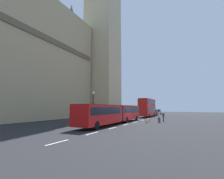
{
  "coord_description": "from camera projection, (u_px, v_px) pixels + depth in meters",
  "views": [
    {
      "loc": [
        -26.07,
        -8.71,
        2.48
      ],
      "look_at": [
        0.68,
        4.11,
        5.83
      ],
      "focal_mm": 26.04,
      "sensor_mm": 36.0,
      "label": 1
    }
  ],
  "objects": [
    {
      "name": "ground_plane",
      "position": [
        133.0,
        123.0,
        26.83
      ],
      "size": [
        160.0,
        160.0,
        0.0
      ],
      "primitive_type": "plane",
      "color": "#262628"
    },
    {
      "name": "double_decker_bus",
      "position": [
        147.0,
        107.0,
        44.99
      ],
      "size": [
        10.38,
        2.54,
        4.9
      ],
      "color": "red",
      "rests_on": "ground_plane"
    },
    {
      "name": "sedan_trailing",
      "position": [
        158.0,
        112.0,
        60.87
      ],
      "size": [
        4.4,
        1.86,
        1.85
      ],
      "color": "gray",
      "rests_on": "ground_plane"
    },
    {
      "name": "lane_centre_marking",
      "position": [
        126.0,
        125.0,
        24.01
      ],
      "size": [
        29.8,
        0.16,
        0.01
      ],
      "color": "silver",
      "rests_on": "ground_plane"
    },
    {
      "name": "sedan_lead",
      "position": [
        155.0,
        113.0,
        52.24
      ],
      "size": [
        4.4,
        1.86,
        1.85
      ],
      "color": "black",
      "rests_on": "ground_plane"
    },
    {
      "name": "traffic_cone_west",
      "position": [
        146.0,
        121.0,
        26.39
      ],
      "size": [
        0.36,
        0.36,
        0.58
      ],
      "color": "black",
      "rests_on": "ground_plane"
    },
    {
      "name": "pedestrian_near_cones",
      "position": [
        159.0,
        117.0,
        27.27
      ],
      "size": [
        0.41,
        0.36,
        1.69
      ],
      "color": "#333333",
      "rests_on": "ground_plane"
    },
    {
      "name": "articulated_bus",
      "position": [
        115.0,
        112.0,
        25.43
      ],
      "size": [
        18.3,
        2.54,
        2.9
      ],
      "color": "red",
      "rests_on": "ground_plane"
    },
    {
      "name": "traffic_cone_east",
      "position": [
        158.0,
        118.0,
        36.39
      ],
      "size": [
        0.36,
        0.36,
        0.58
      ],
      "color": "black",
      "rests_on": "ground_plane"
    },
    {
      "name": "pedestrian_by_kerb",
      "position": [
        163.0,
        116.0,
        29.73
      ],
      "size": [
        0.36,
        0.41,
        1.69
      ],
      "color": "#262D4C",
      "rests_on": "ground_plane"
    },
    {
      "name": "street_lamp",
      "position": [
        93.0,
        104.0,
        28.2
      ],
      "size": [
        0.44,
        0.44,
        5.27
      ],
      "color": "black",
      "rests_on": "ground_plane"
    },
    {
      "name": "traffic_cone_middle",
      "position": [
        149.0,
        120.0,
        28.5
      ],
      "size": [
        0.36,
        0.36,
        0.58
      ],
      "color": "black",
      "rests_on": "ground_plane"
    }
  ]
}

